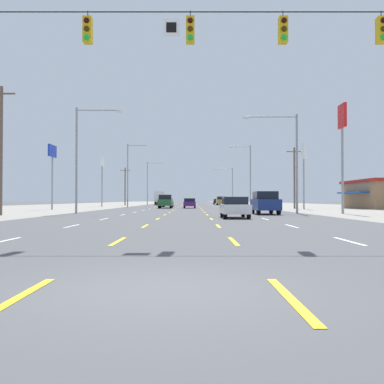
{
  "coord_description": "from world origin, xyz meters",
  "views": [
    {
      "loc": [
        0.49,
        -6.01,
        1.27
      ],
      "look_at": [
        0.47,
        83.12,
        2.86
      ],
      "focal_mm": 40.14,
      "sensor_mm": 36.0,
      "label": 1
    }
  ],
  "objects": [
    {
      "name": "streetlight_left_row_2",
      "position": [
        -9.79,
        96.05,
        5.87
      ],
      "size": [
        3.87,
        0.26,
        10.24
      ],
      "color": "gray",
      "rests_on": "ground"
    },
    {
      "name": "lane_markings",
      "position": [
        0.0,
        104.5,
        0.01
      ],
      "size": [
        10.64,
        227.6,
        0.01
      ],
      "color": "white",
      "rests_on": "ground"
    },
    {
      "name": "lot_apron_left",
      "position": [
        -24.75,
        66.0,
        0.0
      ],
      "size": [
        28.0,
        440.0,
        0.01
      ],
      "primitive_type": "cube",
      "color": "gray",
      "rests_on": "ground"
    },
    {
      "name": "pole_sign_left_row_1",
      "position": [
        -17.34,
        48.54,
        6.48
      ],
      "size": [
        0.24,
        2.78,
        8.24
      ],
      "color": "gray",
      "rests_on": "ground"
    },
    {
      "name": "streetlight_left_row_1",
      "position": [
        -9.85,
        64.7,
        5.95
      ],
      "size": [
        3.46,
        0.26,
        10.5
      ],
      "color": "gray",
      "rests_on": "ground"
    },
    {
      "name": "streetlight_left_row_0",
      "position": [
        -9.71,
        33.34,
        5.67
      ],
      "size": [
        4.28,
        0.26,
        9.76
      ],
      "color": "gray",
      "rests_on": "ground"
    },
    {
      "name": "streetlight_right_row_2",
      "position": [
        9.64,
        96.05,
        5.24
      ],
      "size": [
        4.48,
        0.26,
        8.89
      ],
      "color": "gray",
      "rests_on": "ground"
    },
    {
      "name": "suv_inner_left_mid",
      "position": [
        -3.43,
        57.38,
        1.03
      ],
      "size": [
        1.98,
        4.9,
        1.98
      ],
      "color": "#235B2D",
      "rests_on": "ground"
    },
    {
      "name": "sedan_inner_right_nearest",
      "position": [
        3.45,
        23.7,
        0.76
      ],
      "size": [
        1.8,
        4.5,
        1.46
      ],
      "color": "white",
      "rests_on": "ground"
    },
    {
      "name": "pole_sign_right_row_2",
      "position": [
        15.49,
        51.43,
        6.64
      ],
      "size": [
        0.24,
        1.82,
        8.85
      ],
      "color": "gray",
      "rests_on": "ground"
    },
    {
      "name": "utility_pole_left_row_2",
      "position": [
        -14.21,
        88.02,
        4.35
      ],
      "size": [
        2.2,
        0.26,
        8.31
      ],
      "color": "brown",
      "rests_on": "ground"
    },
    {
      "name": "box_truck_far_left_farthest",
      "position": [
        -7.11,
        96.57,
        1.84
      ],
      "size": [
        2.4,
        7.2,
        3.23
      ],
      "color": "#B28C33",
      "rests_on": "ground"
    },
    {
      "name": "sedan_center_turn_midfar",
      "position": [
        0.14,
        57.95,
        0.76
      ],
      "size": [
        1.8,
        4.5,
        1.46
      ],
      "color": "#4C196B",
      "rests_on": "ground"
    },
    {
      "name": "utility_pole_right_row_1",
      "position": [
        15.17,
        55.3,
        4.57
      ],
      "size": [
        2.2,
        0.26,
        8.76
      ],
      "color": "brown",
      "rests_on": "ground"
    },
    {
      "name": "streetlight_right_row_1",
      "position": [
        9.84,
        64.7,
        5.85
      ],
      "size": [
        3.51,
        0.26,
        10.29
      ],
      "color": "gray",
      "rests_on": "ground"
    },
    {
      "name": "lot_apron_right",
      "position": [
        24.75,
        66.0,
        0.0
      ],
      "size": [
        28.0,
        440.0,
        0.01
      ],
      "primitive_type": "cube",
      "color": "gray",
      "rests_on": "ground"
    },
    {
      "name": "pole_sign_right_row_1",
      "position": [
        14.18,
        32.88,
        7.42
      ],
      "size": [
        0.24,
        1.74,
        9.97
      ],
      "color": "gray",
      "rests_on": "ground"
    },
    {
      "name": "utility_pole_left_row_0",
      "position": [
        -14.95,
        28.54,
        5.43
      ],
      "size": [
        2.2,
        0.26,
        10.46
      ],
      "color": "brown",
      "rests_on": "ground"
    },
    {
      "name": "pole_sign_left_row_2",
      "position": [
        -15.64,
        70.67,
        7.01
      ],
      "size": [
        0.24,
        2.69,
        8.96
      ],
      "color": "gray",
      "rests_on": "ground"
    },
    {
      "name": "suv_far_right_near",
      "position": [
        6.86,
        31.33,
        1.03
      ],
      "size": [
        1.98,
        4.9,
        1.98
      ],
      "color": "navy",
      "rests_on": "ground"
    },
    {
      "name": "signal_span_wire",
      "position": [
        0.04,
        9.13,
        5.36
      ],
      "size": [
        27.46,
        0.53,
        8.9
      ],
      "color": "brown",
      "rests_on": "ground"
    },
    {
      "name": "streetlight_right_row_0",
      "position": [
        9.55,
        33.34,
        5.44
      ],
      "size": [
        5.07,
        0.26,
        9.15
      ],
      "color": "gray",
      "rests_on": "ground"
    },
    {
      "name": "sedan_inner_left_far",
      "position": [
        -3.62,
        66.96,
        0.76
      ],
      "size": [
        1.8,
        4.5,
        1.46
      ],
      "color": "black",
      "rests_on": "ground"
    },
    {
      "name": "suv_far_right_farther",
      "position": [
        7.14,
        92.53,
        1.03
      ],
      "size": [
        1.98,
        4.9,
        1.98
      ],
      "color": "#B28C33",
      "rests_on": "ground"
    },
    {
      "name": "hatchback_far_left_distant_a",
      "position": [
        -6.76,
        105.78,
        0.78
      ],
      "size": [
        1.72,
        3.9,
        1.54
      ],
      "color": "maroon",
      "rests_on": "ground"
    },
    {
      "name": "ground_plane",
      "position": [
        0.0,
        66.0,
        0.0
      ],
      "size": [
        572.0,
        572.0,
        0.0
      ],
      "primitive_type": "plane",
      "color": "#4C4C4F"
    },
    {
      "name": "sedan_far_right_distant_b",
      "position": [
        7.07,
        107.18,
        0.76
      ],
      "size": [
        1.8,
        4.5,
        1.46
      ],
      "color": "black",
      "rests_on": "ground"
    },
    {
      "name": "suv_far_left_distant_c",
      "position": [
        -6.94,
        115.39,
        1.03
      ],
      "size": [
        1.98,
        4.9,
        1.98
      ],
      "color": "navy",
      "rests_on": "ground"
    }
  ]
}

